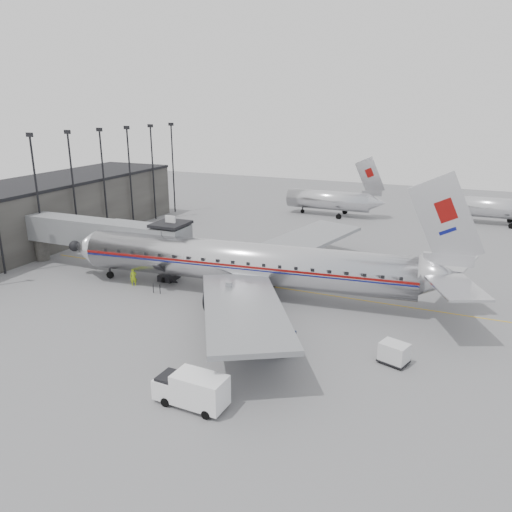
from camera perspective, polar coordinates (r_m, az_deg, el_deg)
The scene contains 12 objects.
ground at distance 48.26m, azimuth -2.86°, elevation -5.53°, with size 160.00×160.00×0.00m, color slate.
terminal at distance 74.75m, azimuth -23.51°, elevation 4.50°, with size 12.00×46.00×8.00m, color #373532.
apron_line at distance 52.29m, azimuth 2.99°, elevation -3.68°, with size 0.15×60.00×0.01m, color gold.
jet_bridge at distance 58.56m, azimuth -16.15°, elevation 2.24°, with size 21.00×6.20×7.10m.
floodlight_masts at distance 71.64m, azimuth -18.55°, elevation 8.10°, with size 0.90×42.25×15.25m.
distant_aircraft_near at distance 86.17m, azimuth 8.38°, elevation 6.42°, with size 16.39×3.20×10.26m.
distant_aircraft_mid at distance 87.49m, azimuth 25.81°, elevation 5.04°, with size 16.39×3.20×10.26m.
airliner at distance 49.39m, azimuth -0.49°, elevation -0.84°, with size 41.83×38.59×13.24m.
service_van at distance 33.07m, azimuth -7.38°, elevation -14.81°, with size 4.93×2.13×2.28m.
baggage_cart_navy at distance 39.35m, azimuth 2.65°, elevation -9.56°, with size 2.66×2.32×1.76m.
baggage_cart_white at distance 39.00m, azimuth 15.50°, elevation -10.61°, with size 2.45×2.14×1.62m.
ramp_worker at distance 54.15m, azimuth -13.83°, elevation -2.36°, with size 0.70×0.46×1.91m, color #A5CB17.
Camera 1 is at (19.68, -39.91, 18.68)m, focal length 35.00 mm.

